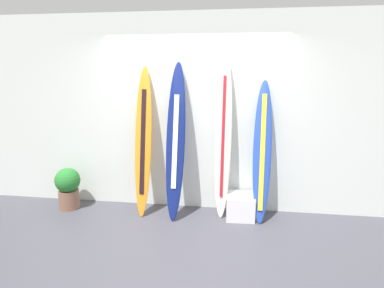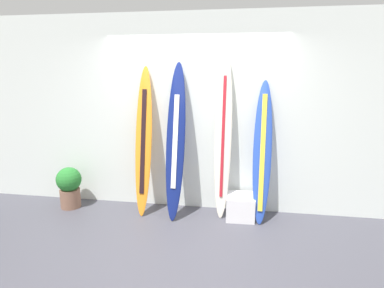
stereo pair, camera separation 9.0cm
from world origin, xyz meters
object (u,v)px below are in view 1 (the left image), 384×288
object	(u,v)px
surfboard_cobalt	(262,152)
display_block_left	(240,206)
potted_plant	(68,187)
surfboard_ivory	(223,137)
surfboard_navy	(176,143)
surfboard_sunset	(143,142)

from	to	relation	value
surfboard_cobalt	display_block_left	world-z (taller)	surfboard_cobalt
display_block_left	potted_plant	world-z (taller)	potted_plant
surfboard_ivory	potted_plant	size ratio (longest dim) A/B	3.66
surfboard_navy	display_block_left	bearing A→B (deg)	1.79
surfboard_navy	surfboard_ivory	size ratio (longest dim) A/B	0.94
surfboard_ivory	surfboard_cobalt	distance (m)	0.56
surfboard_ivory	surfboard_cobalt	bearing A→B (deg)	-5.56
surfboard_cobalt	display_block_left	distance (m)	0.83
surfboard_cobalt	display_block_left	bearing A→B (deg)	-175.01
surfboard_sunset	surfboard_navy	size ratio (longest dim) A/B	0.97
surfboard_cobalt	display_block_left	xyz separation A→B (m)	(-0.26, -0.02, -0.79)
surfboard_navy	surfboard_cobalt	distance (m)	1.18
surfboard_cobalt	potted_plant	xyz separation A→B (m)	(-2.80, -0.06, -0.61)
surfboard_cobalt	potted_plant	size ratio (longest dim) A/B	3.07
surfboard_navy	display_block_left	distance (m)	1.27
surfboard_sunset	potted_plant	size ratio (longest dim) A/B	3.36
surfboard_sunset	potted_plant	xyz separation A→B (m)	(-1.16, -0.06, -0.70)
potted_plant	surfboard_cobalt	bearing A→B (deg)	1.23
surfboard_ivory	potted_plant	world-z (taller)	surfboard_ivory
surfboard_ivory	display_block_left	size ratio (longest dim) A/B	5.71
surfboard_sunset	surfboard_ivory	world-z (taller)	surfboard_ivory
surfboard_navy	potted_plant	bearing A→B (deg)	-179.69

